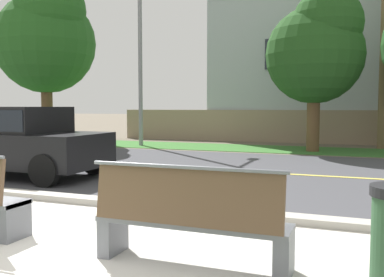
{
  "coord_description": "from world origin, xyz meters",
  "views": [
    {
      "loc": [
        2.99,
        -3.32,
        1.54
      ],
      "look_at": [
        0.39,
        3.48,
        1.0
      ],
      "focal_mm": 40.12,
      "sensor_mm": 36.0,
      "label": 1
    }
  ],
  "objects_px": {
    "bench_right": "(190,221)",
    "streetlamp": "(142,37)",
    "car_black_near": "(11,138)",
    "shade_tree_left": "(318,48)",
    "shade_tree_far_left": "(47,36)"
  },
  "relations": [
    {
      "from": "car_black_near",
      "to": "bench_right",
      "type": "bearing_deg",
      "value": -32.96
    },
    {
      "from": "bench_right",
      "to": "streetlamp",
      "type": "relative_size",
      "value": 0.25
    },
    {
      "from": "shade_tree_far_left",
      "to": "streetlamp",
      "type": "bearing_deg",
      "value": 2.15
    },
    {
      "from": "streetlamp",
      "to": "shade_tree_far_left",
      "type": "height_order",
      "value": "streetlamp"
    },
    {
      "from": "streetlamp",
      "to": "car_black_near",
      "type": "bearing_deg",
      "value": -84.15
    },
    {
      "from": "shade_tree_far_left",
      "to": "shade_tree_left",
      "type": "relative_size",
      "value": 1.29
    },
    {
      "from": "streetlamp",
      "to": "bench_right",
      "type": "bearing_deg",
      "value": -60.67
    },
    {
      "from": "car_black_near",
      "to": "shade_tree_far_left",
      "type": "xyz_separation_m",
      "value": [
        -5.3,
        7.71,
        3.71
      ]
    },
    {
      "from": "bench_right",
      "to": "shade_tree_far_left",
      "type": "height_order",
      "value": "shade_tree_far_left"
    },
    {
      "from": "bench_right",
      "to": "shade_tree_far_left",
      "type": "relative_size",
      "value": 0.27
    },
    {
      "from": "car_black_near",
      "to": "shade_tree_left",
      "type": "xyz_separation_m",
      "value": [
        5.88,
        7.71,
        2.67
      ]
    },
    {
      "from": "bench_right",
      "to": "car_black_near",
      "type": "height_order",
      "value": "car_black_near"
    },
    {
      "from": "shade_tree_left",
      "to": "streetlamp",
      "type": "bearing_deg",
      "value": 178.6
    },
    {
      "from": "car_black_near",
      "to": "shade_tree_left",
      "type": "distance_m",
      "value": 10.06
    },
    {
      "from": "shade_tree_far_left",
      "to": "shade_tree_left",
      "type": "bearing_deg",
      "value": 0.03
    }
  ]
}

